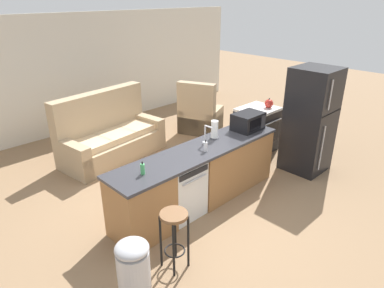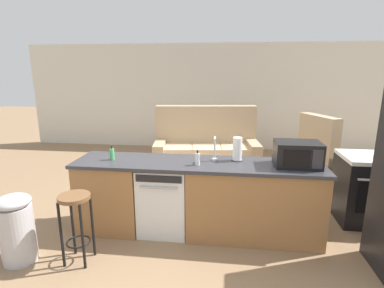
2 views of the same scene
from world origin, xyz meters
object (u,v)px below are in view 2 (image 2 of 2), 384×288
couch (206,151)px  dish_soap_bottle (112,154)px  soap_bottle (197,159)px  stove_range (369,189)px  trash_bin (17,228)px  dishwasher (165,198)px  armchair (325,162)px  microwave (297,154)px  paper_towel_roll (237,149)px  bar_stool (76,214)px

couch → dish_soap_bottle: bearing=-111.5°
soap_bottle → dish_soap_bottle: 1.05m
stove_range → trash_bin: size_ratio=1.22×
dishwasher → couch: couch is taller
trash_bin → dishwasher: bearing=30.8°
stove_range → armchair: bearing=93.9°
microwave → couch: couch is taller
paper_towel_roll → dish_soap_bottle: paper_towel_roll is taller
stove_range → armchair: (-0.10, 1.51, -0.10)m
stove_range → armchair: armchair is taller
soap_bottle → dish_soap_bottle: same height
soap_bottle → bar_stool: bearing=-151.4°
dish_soap_bottle → trash_bin: (-0.75, -0.79, -0.59)m
armchair → trash_bin: bearing=-143.3°
dishwasher → stove_range: 2.66m
bar_stool → armchair: armchair is taller
microwave → dish_soap_bottle: bearing=-179.3°
paper_towel_roll → couch: couch is taller
couch → stove_range: bearing=-38.8°
soap_bottle → armchair: 3.07m
bar_stool → dish_soap_bottle: bearing=79.9°
microwave → trash_bin: (-2.91, -0.82, -0.66)m
stove_range → dish_soap_bottle: size_ratio=5.11×
stove_range → paper_towel_roll: bearing=-166.5°
bar_stool → trash_bin: (-0.62, -0.08, -0.16)m
bar_stool → couch: bearing=71.0°
soap_bottle → couch: size_ratio=0.08×
paper_towel_roll → armchair: 2.62m
stove_range → soap_bottle: 2.34m
dish_soap_bottle → armchair: bearing=33.7°
trash_bin → couch: size_ratio=0.35×
paper_towel_roll → soap_bottle: paper_towel_roll is taller
dishwasher → soap_bottle: soap_bottle is taller
dishwasher → paper_towel_roll: 1.07m
trash_bin → armchair: size_ratio=0.62×
microwave → dish_soap_bottle: size_ratio=2.84×
dishwasher → soap_bottle: (0.41, -0.11, 0.55)m
dishwasher → soap_bottle: 0.70m
paper_towel_roll → armchair: (1.63, 1.93, -0.69)m
microwave → armchair: bearing=64.9°
armchair → soap_bottle: bearing=-133.9°
soap_bottle → couch: (-0.09, 2.49, -0.58)m
dishwasher → dish_soap_bottle: (-0.63, -0.03, 0.55)m
microwave → soap_bottle: (-1.12, -0.11, -0.07)m
stove_range → couch: size_ratio=0.43×
stove_range → paper_towel_roll: paper_towel_roll is taller
stove_range → trash_bin: stove_range is taller
soap_bottle → bar_stool: size_ratio=0.24×
microwave → couch: size_ratio=0.24×
microwave → couch: 2.75m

